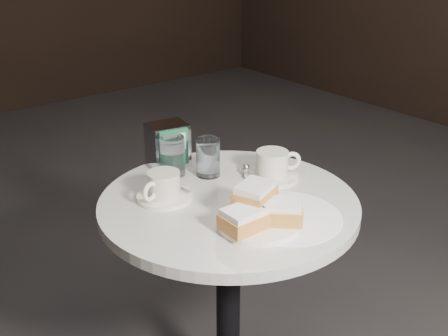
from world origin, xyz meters
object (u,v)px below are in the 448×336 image
cafe_table (228,262)px  beignet_plate (259,213)px  coffee_cup_left (164,188)px  water_glass_right (208,158)px  napkin_dispenser (168,145)px  coffee_cup_right (272,167)px  water_glass_left (173,156)px

cafe_table → beignet_plate: 0.29m
coffee_cup_left → water_glass_right: water_glass_right is taller
coffee_cup_left → napkin_dispenser: size_ratio=1.42×
cafe_table → napkin_dispenser: (0.00, 0.29, 0.27)m
coffee_cup_left → coffee_cup_right: coffee_cup_right is taller
water_glass_left → coffee_cup_right: bearing=-43.3°
water_glass_right → napkin_dispenser: size_ratio=0.85×
water_glass_right → napkin_dispenser: bearing=110.7°
napkin_dispenser → beignet_plate: bearing=-85.2°
water_glass_left → napkin_dispenser: size_ratio=0.88×
cafe_table → coffee_cup_left: size_ratio=3.93×
beignet_plate → coffee_cup_left: bearing=110.6°
coffee_cup_left → water_glass_left: water_glass_left is taller
coffee_cup_right → water_glass_right: size_ratio=1.85×
coffee_cup_left → water_glass_left: (0.11, 0.12, 0.02)m
cafe_table → beignet_plate: (-0.03, -0.16, 0.23)m
water_glass_right → cafe_table: bearing=-108.0°
beignet_plate → coffee_cup_left: size_ratio=1.35×
coffee_cup_left → napkin_dispenser: (0.14, 0.18, 0.03)m
coffee_cup_left → beignet_plate: bearing=-87.6°
beignet_plate → water_glass_right: water_glass_right is taller
beignet_plate → napkin_dispenser: bearing=85.6°
cafe_table → coffee_cup_right: size_ratio=3.55×
coffee_cup_left → coffee_cup_right: 0.33m
beignet_plate → coffee_cup_right: 0.29m
beignet_plate → coffee_cup_right: beignet_plate is taller
coffee_cup_right → water_glass_right: water_glass_right is taller
water_glass_left → cafe_table: bearing=-83.5°
water_glass_right → napkin_dispenser: (-0.05, 0.13, 0.01)m
water_glass_left → napkin_dispenser: 0.07m
water_glass_left → water_glass_right: 0.10m
water_glass_right → beignet_plate: bearing=-105.0°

